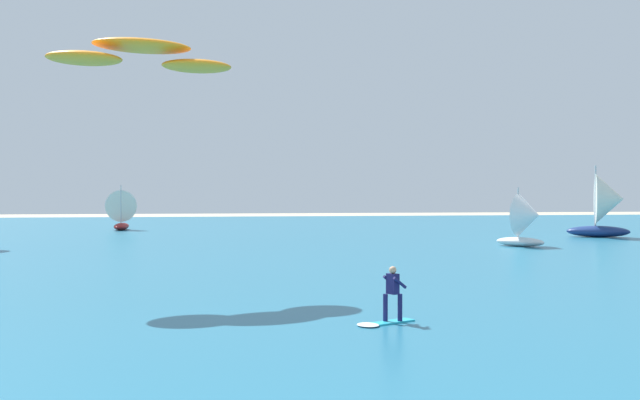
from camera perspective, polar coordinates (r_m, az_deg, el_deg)
The scene contains 6 objects.
ocean at distance 54.67m, azimuth -4.69°, elevation -3.22°, with size 160.00×90.00×0.10m, color #236B89.
kitesurfer at distance 22.00m, azimuth 5.24°, elevation -7.89°, with size 1.98×1.46×1.67m.
kite at distance 29.31m, azimuth -13.52°, elevation 10.75°, with size 7.31×4.32×1.06m.
sailboat_anchored_offshore at distance 71.24m, azimuth -14.96°, elevation -0.70°, with size 3.02×3.54×4.12m.
sailboat_outermost at distance 62.63m, azimuth 21.26°, elevation -0.32°, with size 5.03×4.51×5.67m.
sailboat_near_shore at distance 51.11m, azimuth 15.65°, elevation -1.47°, with size 3.50×3.48×3.95m.
Camera 1 is at (-1.93, -3.01, 4.12)m, focal length 41.57 mm.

